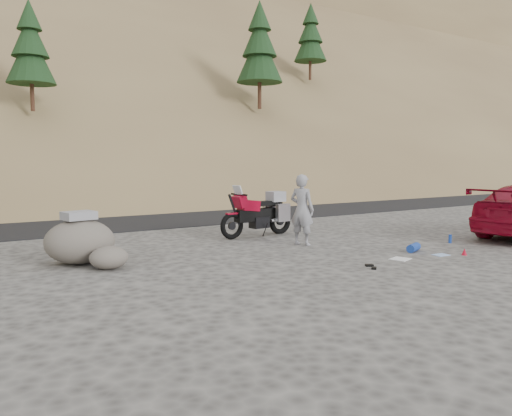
# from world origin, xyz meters

# --- Properties ---
(ground) EXTENTS (140.00, 140.00, 0.00)m
(ground) POSITION_xyz_m (0.00, 0.00, 0.00)
(ground) COLOR #44423F
(ground) RESTS_ON ground
(road) EXTENTS (120.00, 7.00, 0.05)m
(road) POSITION_xyz_m (0.00, 9.00, 0.00)
(road) COLOR black
(road) RESTS_ON ground
(hillside) EXTENTS (120.00, 73.00, 46.72)m
(hillside) POSITION_xyz_m (-0.05, 40.88, 11.08)
(hillside) COLOR brown
(hillside) RESTS_ON ground
(motorcycle) EXTENTS (2.49, 0.87, 1.48)m
(motorcycle) POSITION_xyz_m (0.11, 2.77, 0.63)
(motorcycle) COLOR black
(motorcycle) RESTS_ON ground
(man) EXTENTS (0.65, 0.77, 1.78)m
(man) POSITION_xyz_m (0.18, 0.97, 0.00)
(man) COLOR gray
(man) RESTS_ON ground
(boulder) EXTENTS (1.42, 1.22, 1.10)m
(boulder) POSITION_xyz_m (-5.11, 1.59, 0.48)
(boulder) COLOR #5C574E
(boulder) RESTS_ON ground
(small_rock) EXTENTS (0.93, 0.89, 0.45)m
(small_rock) POSITION_xyz_m (-4.76, 0.76, 0.23)
(small_rock) COLOR #5C574E
(small_rock) RESTS_ON ground
(gear_white_cloth) EXTENTS (0.49, 0.46, 0.01)m
(gear_white_cloth) POSITION_xyz_m (0.83, -1.66, 0.01)
(gear_white_cloth) COLOR white
(gear_white_cloth) RESTS_ON ground
(gear_blue_mat) EXTENTS (0.52, 0.36, 0.19)m
(gear_blue_mat) POSITION_xyz_m (1.79, -1.21, 0.10)
(gear_blue_mat) COLOR #1A3C9E
(gear_blue_mat) RESTS_ON ground
(gear_bottle) EXTENTS (0.10, 0.10, 0.22)m
(gear_bottle) POSITION_xyz_m (3.57, -0.89, 0.11)
(gear_bottle) COLOR #1A3C9E
(gear_bottle) RESTS_ON ground
(gear_funnel) EXTENTS (0.16, 0.16, 0.15)m
(gear_funnel) POSITION_xyz_m (2.41, -2.11, 0.08)
(gear_funnel) COLOR #B10B21
(gear_funnel) RESTS_ON ground
(gear_glove_a) EXTENTS (0.18, 0.16, 0.04)m
(gear_glove_a) POSITION_xyz_m (-0.26, -1.82, 0.02)
(gear_glove_a) COLOR black
(gear_glove_a) RESTS_ON ground
(gear_glove_b) EXTENTS (0.16, 0.15, 0.04)m
(gear_glove_b) POSITION_xyz_m (-0.38, -2.06, 0.02)
(gear_glove_b) COLOR black
(gear_glove_b) RESTS_ON ground
(gear_blue_cloth) EXTENTS (0.36, 0.28, 0.01)m
(gear_blue_cloth) POSITION_xyz_m (1.96, -1.84, 0.01)
(gear_blue_cloth) COLOR #99BCED
(gear_blue_cloth) RESTS_ON ground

